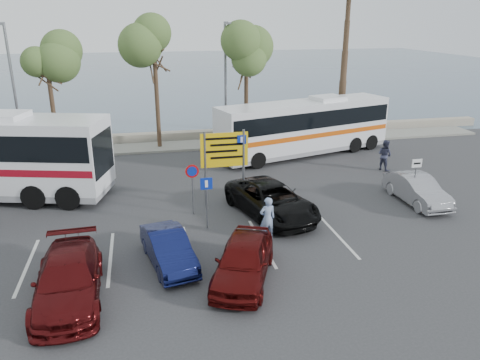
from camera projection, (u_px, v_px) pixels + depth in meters
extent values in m
plane|color=#303033|center=(215.00, 236.00, 19.09)|extent=(120.00, 120.00, 0.00)
cube|color=gray|center=(182.00, 146.00, 31.98)|extent=(44.00, 2.40, 0.15)
cube|color=gray|center=(179.00, 136.00, 33.75)|extent=(48.00, 0.80, 0.60)
plane|color=#476171|center=(154.00, 72.00, 74.41)|extent=(140.00, 140.00, 0.00)
cylinder|color=#382619|center=(54.00, 113.00, 29.52)|extent=(0.28, 0.28, 5.04)
cylinder|color=#382619|center=(157.00, 105.00, 30.72)|extent=(0.28, 0.28, 5.60)
cylinder|color=#382619|center=(246.00, 105.00, 31.99)|extent=(0.28, 0.28, 5.18)
cylinder|color=#382619|center=(344.00, 66.00, 32.59)|extent=(0.48, 0.48, 10.00)
cylinder|color=slate|center=(14.00, 92.00, 28.26)|extent=(0.16, 0.16, 8.00)
cylinder|color=slate|center=(1.00, 23.00, 26.54)|extent=(0.12, 0.90, 0.12)
cylinder|color=slate|center=(225.00, 85.00, 30.85)|extent=(0.16, 0.16, 8.00)
cylinder|color=slate|center=(226.00, 22.00, 29.13)|extent=(0.12, 0.90, 0.12)
cube|color=slate|center=(228.00, 23.00, 28.68)|extent=(0.45, 0.25, 0.12)
cylinder|color=slate|center=(205.00, 170.00, 21.47)|extent=(0.12, 0.12, 3.60)
cylinder|color=slate|center=(243.00, 167.00, 21.83)|extent=(0.12, 0.12, 3.60)
cube|color=yellow|center=(224.00, 150.00, 21.35)|extent=(2.20, 0.06, 1.60)
cube|color=#0C2699|center=(242.00, 140.00, 21.32)|extent=(0.42, 0.01, 0.42)
cylinder|color=slate|center=(193.00, 191.00, 20.82)|extent=(0.07, 0.07, 2.20)
cylinder|color=#B20C0C|center=(192.00, 171.00, 20.48)|extent=(0.60, 0.03, 0.60)
cylinder|color=slate|center=(207.00, 204.00, 19.43)|extent=(0.07, 0.07, 2.20)
cube|color=#0C2699|center=(206.00, 184.00, 19.11)|extent=(0.50, 0.03, 0.50)
cylinder|color=slate|center=(414.00, 181.00, 22.07)|extent=(0.07, 0.07, 2.20)
cube|color=white|center=(417.00, 163.00, 21.75)|extent=(0.50, 0.03, 0.40)
cube|color=white|center=(305.00, 125.00, 29.62)|extent=(11.92, 5.62, 2.87)
cube|color=black|center=(305.00, 117.00, 29.45)|extent=(11.71, 5.60, 1.02)
cube|color=#CC4E0C|center=(304.00, 132.00, 29.77)|extent=(11.82, 5.62, 0.29)
cube|color=gray|center=(303.00, 146.00, 30.09)|extent=(11.80, 5.57, 0.54)
cube|color=white|center=(306.00, 100.00, 29.10)|extent=(2.30, 2.04, 0.23)
imported|color=#0E1441|center=(168.00, 249.00, 16.73)|extent=(2.00, 3.91, 1.23)
imported|color=#4B0C0D|center=(68.00, 279.00, 14.59)|extent=(2.17, 4.95, 1.41)
imported|color=#4E0B0B|center=(243.00, 260.00, 15.71)|extent=(3.23, 4.60, 1.45)
imported|color=black|center=(271.00, 200.00, 20.79)|extent=(3.73, 5.76, 1.48)
imported|color=#97979D|center=(417.00, 190.00, 22.25)|extent=(1.49, 4.07, 1.33)
imported|color=#7F92B9|center=(267.00, 218.00, 18.54)|extent=(0.69, 0.49, 1.78)
imported|color=#34364E|center=(385.00, 155.00, 26.98)|extent=(0.99, 1.08, 1.78)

